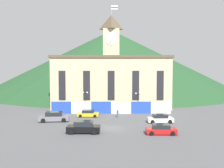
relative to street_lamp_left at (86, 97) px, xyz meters
name	(u,v)px	position (x,y,z in m)	size (l,w,h in m)	color
ground_plane	(112,128)	(5.63, -14.08, -3.39)	(160.00, 160.00, 0.00)	#565659
civic_building	(112,80)	(5.63, 8.41, 3.48)	(28.64, 10.99, 25.21)	beige
banner_fence	(112,108)	(5.63, -0.68, -2.12)	(25.60, 0.12, 2.55)	#2347B2
hillside_backdrop	(113,61)	(5.63, 57.72, 9.99)	(106.42, 106.42, 26.76)	#234C28
street_lamp_left	(86,97)	(0.00, 0.00, 0.00)	(1.26, 0.36, 4.62)	black
street_lamp_far_left	(139,98)	(11.45, 0.00, -0.11)	(1.26, 0.36, 4.45)	black
car_black_suv	(85,127)	(1.60, -17.13, -2.56)	(4.94, 2.45, 1.80)	black
car_red_sedan	(162,130)	(13.00, -17.77, -2.72)	(4.43, 2.19, 1.45)	red
car_white_taxi	(161,119)	(14.39, -9.85, -2.70)	(4.56, 2.24, 1.50)	white
car_gray_pickup	(55,117)	(-4.70, -8.85, -2.58)	(5.49, 2.82, 1.75)	slate
car_yellow_coupe	(89,114)	(1.05, -4.26, -2.77)	(4.24, 2.20, 1.35)	yellow
pedestrian	(119,113)	(6.92, -5.14, -2.44)	(0.49, 0.49, 1.74)	#33567A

